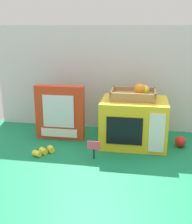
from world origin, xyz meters
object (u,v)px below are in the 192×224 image
object	(u,v)px
toy_microwave	(134,122)
price_sign	(94,147)
cookie_set_box	(60,113)
loose_toy_banana	(44,151)
loose_toy_apple	(180,141)
food_groups_crate	(135,94)

from	to	relation	value
toy_microwave	price_sign	xyz separation A→B (m)	(-0.19, -0.24, -0.07)
cookie_set_box	price_sign	distance (m)	0.37
toy_microwave	cookie_set_box	world-z (taller)	cookie_set_box
loose_toy_banana	loose_toy_apple	xyz separation A→B (m)	(0.75, 0.22, 0.02)
toy_microwave	price_sign	world-z (taller)	toy_microwave
food_groups_crate	loose_toy_apple	bearing A→B (deg)	-4.98
price_sign	loose_toy_apple	world-z (taller)	price_sign
toy_microwave	loose_toy_apple	distance (m)	0.29
food_groups_crate	toy_microwave	bearing A→B (deg)	-93.39
price_sign	loose_toy_apple	distance (m)	0.53
price_sign	loose_toy_apple	xyz separation A→B (m)	(0.47, 0.24, -0.03)
food_groups_crate	cookie_set_box	distance (m)	0.47
loose_toy_banana	food_groups_crate	bearing A→B (deg)	27.49
loose_toy_banana	loose_toy_apple	distance (m)	0.78
price_sign	loose_toy_apple	size ratio (longest dim) A/B	1.57
loose_toy_apple	toy_microwave	bearing A→B (deg)	-179.78
toy_microwave	cookie_set_box	distance (m)	0.45
food_groups_crate	price_sign	size ratio (longest dim) A/B	2.56
cookie_set_box	toy_microwave	bearing A→B (deg)	-2.28
toy_microwave	price_sign	distance (m)	0.32
food_groups_crate	loose_toy_apple	xyz separation A→B (m)	(0.27, -0.02, -0.26)
cookie_set_box	loose_toy_banana	distance (m)	0.28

